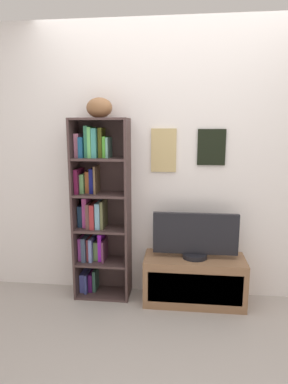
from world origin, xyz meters
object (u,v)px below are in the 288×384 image
Objects in this scene: football at (99,108)px; television at (195,236)px; tv_stand at (194,280)px; bookshelf at (97,207)px.

football is 0.32× the size of television.
tv_stand is 1.20× the size of television.
television reaches higher than tv_stand.
television is (0.84, -0.04, -1.10)m from football.
television is (0.89, -0.07, -0.22)m from bookshelf.
bookshelf reaches higher than tv_stand.
tv_stand is at bearing -90.00° from television.
tv_stand is (0.84, -0.04, -1.52)m from football.
television is (0.00, 0.00, 0.41)m from tv_stand.
football reaches higher than television.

